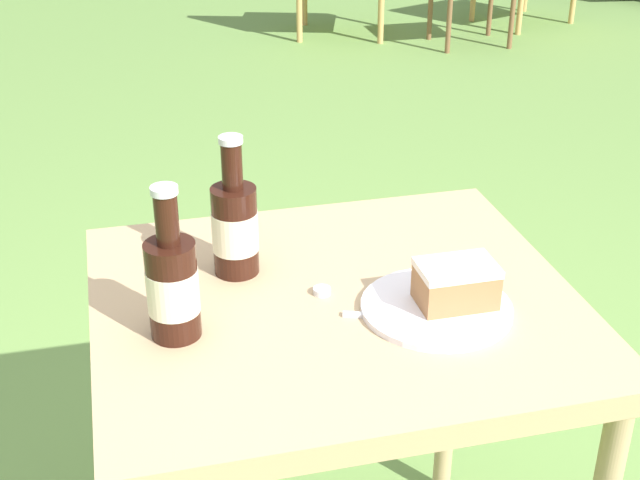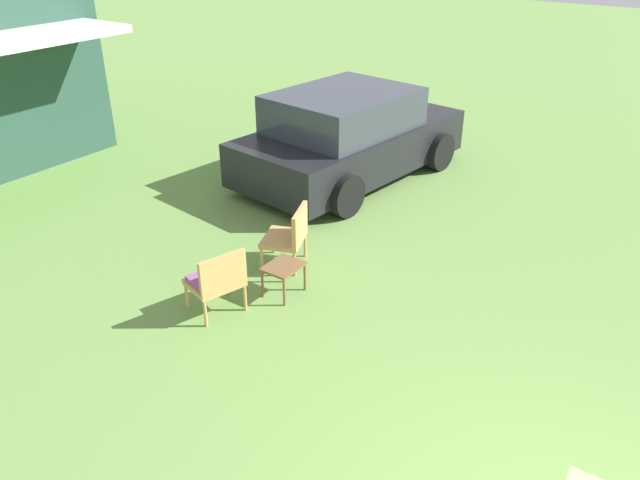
{
  "view_description": "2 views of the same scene",
  "coord_description": "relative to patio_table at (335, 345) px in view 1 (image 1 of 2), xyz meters",
  "views": [
    {
      "loc": [
        -0.31,
        -1.14,
        1.46
      ],
      "look_at": [
        0.0,
        0.1,
        0.79
      ],
      "focal_mm": 50.0,
      "sensor_mm": 36.0,
      "label": 1
    },
    {
      "loc": [
        -2.95,
        0.04,
        3.95
      ],
      "look_at": [
        1.8,
        3.3,
        0.9
      ],
      "focal_mm": 35.0,
      "sensor_mm": 36.0,
      "label": 2
    }
  ],
  "objects": [
    {
      "name": "patio_table",
      "position": [
        0.0,
        0.0,
        0.0
      ],
      "size": [
        0.75,
        0.66,
        0.74
      ],
      "color": "tan",
      "rests_on": "ground_plane"
    },
    {
      "name": "fork",
      "position": [
        0.09,
        -0.09,
        0.09
      ],
      "size": [
        0.19,
        0.07,
        0.01
      ],
      "color": "silver",
      "rests_on": "patio_table"
    },
    {
      "name": "cake_on_plate",
      "position": [
        0.15,
        -0.07,
        0.11
      ],
      "size": [
        0.23,
        0.23,
        0.08
      ],
      "color": "white",
      "rests_on": "patio_table"
    },
    {
      "name": "cola_bottle_far",
      "position": [
        -0.25,
        -0.04,
        0.17
      ],
      "size": [
        0.07,
        0.07,
        0.23
      ],
      "color": "black",
      "rests_on": "patio_table"
    },
    {
      "name": "loose_bottle_cap",
      "position": [
        -0.02,
        0.02,
        0.09
      ],
      "size": [
        0.03,
        0.03,
        0.01
      ],
      "color": "silver",
      "rests_on": "patio_table"
    },
    {
      "name": "cola_bottle_near",
      "position": [
        -0.14,
        0.12,
        0.17
      ],
      "size": [
        0.07,
        0.07,
        0.23
      ],
      "color": "black",
      "rests_on": "patio_table"
    }
  ]
}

